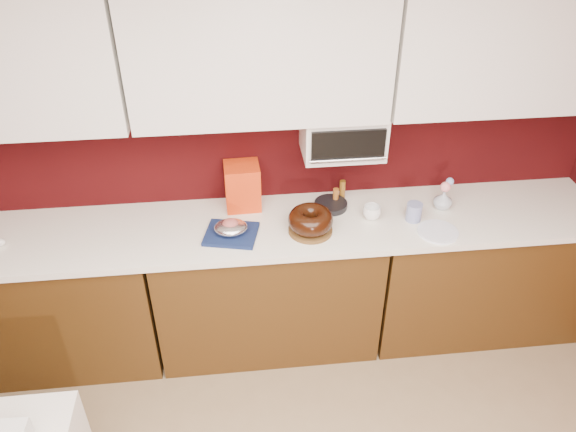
% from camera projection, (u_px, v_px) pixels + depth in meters
% --- Properties ---
extents(ceiling, '(4.00, 4.50, 0.02)m').
position_uv_depth(ceiling, '(357.00, 82.00, 0.71)').
color(ceiling, white).
rests_on(ceiling, wall_back).
extents(wall_back, '(4.00, 0.02, 2.50)m').
position_uv_depth(wall_back, '(261.00, 145.00, 3.26)').
color(wall_back, '#350708').
rests_on(wall_back, floor).
extents(base_cabinet_left, '(1.31, 0.58, 0.86)m').
position_uv_depth(base_cabinet_left, '(46.00, 303.00, 3.35)').
color(base_cabinet_left, '#462A0E').
rests_on(base_cabinet_left, floor).
extents(base_cabinet_center, '(1.31, 0.58, 0.86)m').
position_uv_depth(base_cabinet_center, '(268.00, 286.00, 3.47)').
color(base_cabinet_center, '#462A0E').
rests_on(base_cabinet_center, floor).
extents(base_cabinet_right, '(1.31, 0.58, 0.86)m').
position_uv_depth(base_cabinet_right, '(475.00, 271.00, 3.60)').
color(base_cabinet_right, '#462A0E').
rests_on(base_cabinet_right, floor).
extents(countertop, '(4.00, 0.62, 0.04)m').
position_uv_depth(countertop, '(266.00, 227.00, 3.22)').
color(countertop, white).
rests_on(countertop, base_cabinet_center).
extents(upper_cabinet_center, '(1.31, 0.33, 0.70)m').
position_uv_depth(upper_cabinet_center, '(260.00, 52.00, 2.79)').
color(upper_cabinet_center, white).
rests_on(upper_cabinet_center, wall_back).
extents(upper_cabinet_right, '(1.31, 0.33, 0.70)m').
position_uv_depth(upper_cabinet_right, '(516.00, 43.00, 2.91)').
color(upper_cabinet_right, white).
rests_on(upper_cabinet_right, wall_back).
extents(toaster_oven, '(0.45, 0.30, 0.25)m').
position_uv_depth(toaster_oven, '(343.00, 133.00, 3.11)').
color(toaster_oven, white).
rests_on(toaster_oven, upper_cabinet_center).
extents(toaster_oven_door, '(0.40, 0.02, 0.18)m').
position_uv_depth(toaster_oven_door, '(348.00, 146.00, 2.98)').
color(toaster_oven_door, black).
rests_on(toaster_oven_door, toaster_oven).
extents(toaster_oven_handle, '(0.42, 0.02, 0.02)m').
position_uv_depth(toaster_oven_handle, '(348.00, 160.00, 3.01)').
color(toaster_oven_handle, silver).
rests_on(toaster_oven_handle, toaster_oven).
extents(cake_base, '(0.25, 0.25, 0.02)m').
position_uv_depth(cake_base, '(310.00, 230.00, 3.15)').
color(cake_base, brown).
rests_on(cake_base, countertop).
extents(bundt_cake, '(0.32, 0.32, 0.10)m').
position_uv_depth(bundt_cake, '(311.00, 220.00, 3.11)').
color(bundt_cake, black).
rests_on(bundt_cake, cake_base).
extents(navy_towel, '(0.33, 0.30, 0.02)m').
position_uv_depth(navy_towel, '(231.00, 234.00, 3.12)').
color(navy_towel, '#13204A').
rests_on(navy_towel, countertop).
extents(foil_ham_nest, '(0.21, 0.18, 0.07)m').
position_uv_depth(foil_ham_nest, '(231.00, 228.00, 3.09)').
color(foil_ham_nest, silver).
rests_on(foil_ham_nest, navy_towel).
extents(roasted_ham, '(0.11, 0.10, 0.06)m').
position_uv_depth(roasted_ham, '(231.00, 224.00, 3.08)').
color(roasted_ham, '#AA524E').
rests_on(roasted_ham, foil_ham_nest).
extents(pandoro_box, '(0.21, 0.19, 0.28)m').
position_uv_depth(pandoro_box, '(242.00, 186.00, 3.29)').
color(pandoro_box, red).
rests_on(pandoro_box, countertop).
extents(dark_pan, '(0.24, 0.24, 0.03)m').
position_uv_depth(dark_pan, '(331.00, 205.00, 3.34)').
color(dark_pan, black).
rests_on(dark_pan, countertop).
extents(coffee_mug, '(0.13, 0.13, 0.10)m').
position_uv_depth(coffee_mug, '(372.00, 211.00, 3.23)').
color(coffee_mug, white).
rests_on(coffee_mug, countertop).
extents(blue_jar, '(0.11, 0.11, 0.11)m').
position_uv_depth(blue_jar, '(414.00, 212.00, 3.22)').
color(blue_jar, navy).
rests_on(blue_jar, countertop).
extents(flower_vase, '(0.11, 0.11, 0.13)m').
position_uv_depth(flower_vase, '(443.00, 199.00, 3.31)').
color(flower_vase, '#AAB6C1').
rests_on(flower_vase, countertop).
extents(flower_pink, '(0.06, 0.06, 0.06)m').
position_uv_depth(flower_pink, '(446.00, 187.00, 3.26)').
color(flower_pink, pink).
rests_on(flower_pink, flower_vase).
extents(flower_blue, '(0.05, 0.05, 0.05)m').
position_uv_depth(flower_blue, '(450.00, 182.00, 3.27)').
color(flower_blue, '#849ED4').
rests_on(flower_blue, flower_vase).
extents(china_plate, '(0.23, 0.23, 0.01)m').
position_uv_depth(china_plate, '(438.00, 232.00, 3.14)').
color(china_plate, white).
rests_on(china_plate, countertop).
extents(amber_bottle, '(0.04, 0.04, 0.10)m').
position_uv_depth(amber_bottle, '(336.00, 196.00, 3.36)').
color(amber_bottle, '#98541B').
rests_on(amber_bottle, countertop).
extents(egg_left, '(0.07, 0.07, 0.05)m').
position_uv_depth(egg_left, '(0.00, 242.00, 3.03)').
color(egg_left, silver).
rests_on(egg_left, countertop).
extents(amber_bottle_tall, '(0.04, 0.04, 0.12)m').
position_uv_depth(amber_bottle_tall, '(342.00, 190.00, 3.40)').
color(amber_bottle_tall, brown).
rests_on(amber_bottle_tall, countertop).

